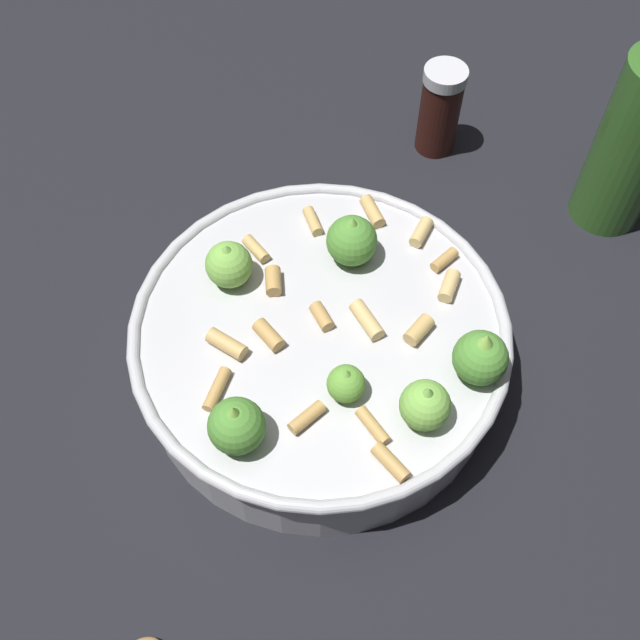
{
  "coord_description": "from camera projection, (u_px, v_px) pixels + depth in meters",
  "views": [
    {
      "loc": [
        0.06,
        -0.31,
        0.55
      ],
      "look_at": [
        0.0,
        0.0,
        0.07
      ],
      "focal_mm": 42.59,
      "sensor_mm": 36.0,
      "label": 1
    }
  ],
  "objects": [
    {
      "name": "ground_plane",
      "position": [
        320.0,
        368.0,
        0.63
      ],
      "size": [
        2.4,
        2.4,
        0.0
      ],
      "primitive_type": "plane",
      "color": "black"
    },
    {
      "name": "cooking_pan",
      "position": [
        321.0,
        345.0,
        0.6
      ],
      "size": [
        0.29,
        0.29,
        0.11
      ],
      "color": "#B7B7BC",
      "rests_on": "ground"
    },
    {
      "name": "pepper_shaker",
      "position": [
        440.0,
        109.0,
        0.73
      ],
      "size": [
        0.04,
        0.04,
        0.09
      ],
      "color": "#33140F",
      "rests_on": "ground"
    },
    {
      "name": "olive_oil_bottle",
      "position": [
        636.0,
        139.0,
        0.65
      ],
      "size": [
        0.07,
        0.07,
        0.22
      ],
      "color": "#336023",
      "rests_on": "ground"
    }
  ]
}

